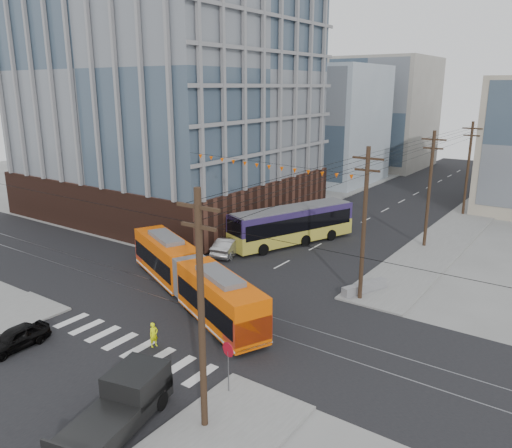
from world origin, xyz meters
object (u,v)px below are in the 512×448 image
at_px(streetcar, 191,277).
at_px(pickup_truck, 114,411).
at_px(city_bus, 292,225).
at_px(black_sedan, 16,338).

height_order(streetcar, pickup_truck, streetcar).
distance_m(streetcar, pickup_truck, 14.34).
distance_m(streetcar, city_bus, 15.67).
bearing_deg(city_bus, pickup_truck, -53.30).
bearing_deg(black_sedan, pickup_truck, -9.15).
xyz_separation_m(city_bus, pickup_truck, (7.89, -28.19, -0.81)).
relative_size(streetcar, pickup_truck, 2.89).
bearing_deg(pickup_truck, city_bus, 92.28).
relative_size(city_bus, black_sedan, 3.37).
height_order(city_bus, pickup_truck, city_bus).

